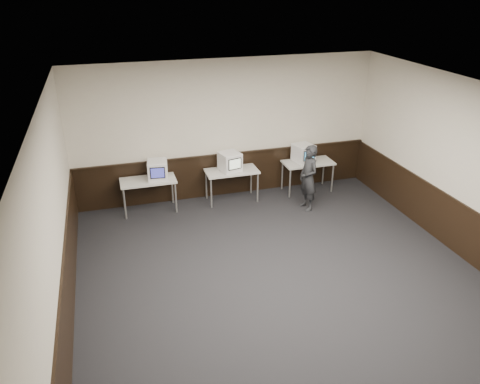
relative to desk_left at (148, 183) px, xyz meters
name	(u,v)px	position (x,y,z in m)	size (l,w,h in m)	color
floor	(289,289)	(1.90, -3.60, -0.68)	(8.00, 8.00, 0.00)	black
ceiling	(300,102)	(1.90, -3.60, 2.52)	(8.00, 8.00, 0.00)	white
back_wall	(227,130)	(1.90, 0.40, 0.92)	(7.00, 7.00, 0.00)	beige
left_wall	(53,237)	(-1.60, -3.60, 0.92)	(8.00, 8.00, 0.00)	beige
wainscot_back	(227,174)	(1.90, 0.38, -0.18)	(6.98, 0.04, 1.00)	black
wainscot_left	(67,303)	(-1.58, -3.60, -0.18)	(0.04, 7.98, 1.00)	black
wainscot_right	(467,234)	(5.38, -3.60, -0.18)	(0.04, 7.98, 1.00)	black
wainscot_rail	(227,154)	(1.90, 0.36, 0.34)	(6.98, 0.06, 0.04)	black
desk_left	(148,183)	(0.00, 0.00, 0.00)	(1.20, 0.60, 0.75)	silver
desk_center	(232,173)	(1.90, 0.00, 0.00)	(1.20, 0.60, 0.75)	silver
desk_right	(308,165)	(3.80, 0.00, 0.00)	(1.20, 0.60, 0.75)	silver
emac_left	(158,170)	(0.23, -0.02, 0.28)	(0.48, 0.51, 0.43)	white
emac_center	(230,162)	(1.86, 0.00, 0.29)	(0.53, 0.54, 0.43)	white
emac_right	(304,153)	(3.69, 0.04, 0.29)	(0.52, 0.53, 0.43)	white
person	(308,178)	(3.40, -0.90, 0.07)	(0.55, 0.36, 1.50)	#232428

